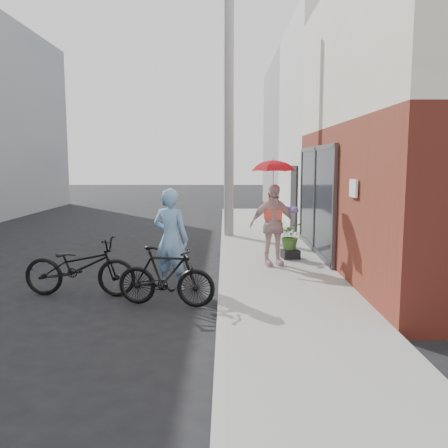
{
  "coord_description": "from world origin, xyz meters",
  "views": [
    {
      "loc": [
        1.0,
        -7.8,
        2.26
      ],
      "look_at": [
        0.97,
        1.05,
        1.1
      ],
      "focal_mm": 38.0,
      "sensor_mm": 36.0,
      "label": 1
    }
  ],
  "objects_px": {
    "officer": "(171,239)",
    "bike_right": "(166,276)",
    "utility_pole": "(229,118)",
    "kimono_woman": "(273,225)",
    "bike_left": "(80,267)",
    "planter": "(290,254)"
  },
  "relations": [
    {
      "from": "utility_pole",
      "to": "officer",
      "type": "bearing_deg",
      "value": -101.01
    },
    {
      "from": "utility_pole",
      "to": "planter",
      "type": "distance_m",
      "value": 4.9
    },
    {
      "from": "officer",
      "to": "utility_pole",
      "type": "bearing_deg",
      "value": -80.94
    },
    {
      "from": "utility_pole",
      "to": "planter",
      "type": "relative_size",
      "value": 19.08
    },
    {
      "from": "utility_pole",
      "to": "bike_left",
      "type": "height_order",
      "value": "utility_pole"
    },
    {
      "from": "bike_left",
      "to": "kimono_woman",
      "type": "relative_size",
      "value": 1.13
    },
    {
      "from": "bike_left",
      "to": "bike_right",
      "type": "distance_m",
      "value": 1.63
    },
    {
      "from": "utility_pole",
      "to": "kimono_woman",
      "type": "relative_size",
      "value": 4.14
    },
    {
      "from": "officer",
      "to": "kimono_woman",
      "type": "distance_m",
      "value": 2.41
    },
    {
      "from": "officer",
      "to": "bike_left",
      "type": "bearing_deg",
      "value": 36.78
    },
    {
      "from": "officer",
      "to": "kimono_woman",
      "type": "xyz_separation_m",
      "value": [
        1.95,
        1.42,
        0.06
      ]
    },
    {
      "from": "bike_right",
      "to": "planter",
      "type": "distance_m",
      "value": 3.96
    },
    {
      "from": "bike_left",
      "to": "utility_pole",
      "type": "bearing_deg",
      "value": -19.84
    },
    {
      "from": "kimono_woman",
      "to": "planter",
      "type": "relative_size",
      "value": 4.6
    },
    {
      "from": "bike_right",
      "to": "planter",
      "type": "bearing_deg",
      "value": -26.52
    },
    {
      "from": "kimono_woman",
      "to": "planter",
      "type": "distance_m",
      "value": 1.14
    },
    {
      "from": "bike_right",
      "to": "planter",
      "type": "xyz_separation_m",
      "value": [
        2.39,
        3.14,
        -0.26
      ]
    },
    {
      "from": "officer",
      "to": "bike_right",
      "type": "distance_m",
      "value": 1.1
    },
    {
      "from": "bike_right",
      "to": "utility_pole",
      "type": "bearing_deg",
      "value": 1.69
    },
    {
      "from": "utility_pole",
      "to": "officer",
      "type": "xyz_separation_m",
      "value": [
        -1.07,
        -5.5,
        -2.6
      ]
    },
    {
      "from": "officer",
      "to": "bike_left",
      "type": "distance_m",
      "value": 1.61
    },
    {
      "from": "utility_pole",
      "to": "planter",
      "type": "height_order",
      "value": "utility_pole"
    }
  ]
}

